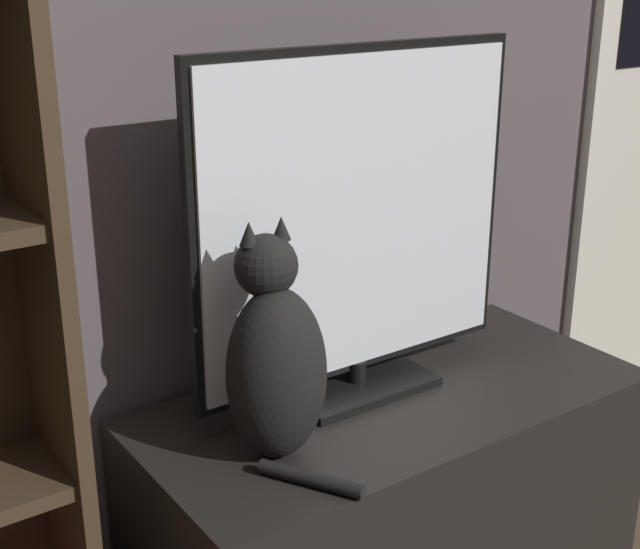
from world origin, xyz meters
TOP-DOWN VIEW (x-y plane):
  - wall_back at (0.00, 1.22)m, footprint 4.80×0.05m
  - tv_stand at (0.00, 0.91)m, footprint 1.15×0.54m
  - tv at (-0.04, 0.99)m, footprint 0.80×0.20m
  - cat at (-0.34, 0.86)m, footprint 0.21×0.32m

SIDE VIEW (x-z plane):
  - tv_stand at x=0.00m, z-range 0.00..0.49m
  - cat at x=-0.34m, z-range 0.45..0.92m
  - tv at x=-0.04m, z-range 0.48..1.24m
  - wall_back at x=0.00m, z-range 0.00..2.60m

